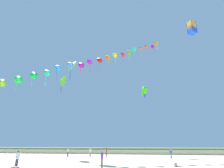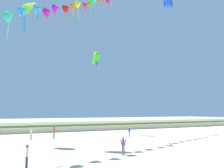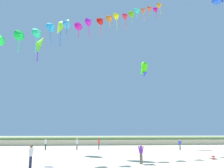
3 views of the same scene
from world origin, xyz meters
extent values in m
cube|color=beige|center=(0.00, 38.17, 0.48)|extent=(120.00, 13.43, 0.96)
cube|color=#6B844C|center=(0.00, 38.17, 1.10)|extent=(120.00, 11.42, 0.55)
cylinder|color=gray|center=(-5.57, 21.49, 0.40)|extent=(0.12, 0.12, 0.80)
cylinder|color=gray|center=(-5.66, 21.38, 0.40)|extent=(0.12, 0.12, 0.80)
cylinder|color=white|center=(-5.62, 21.44, 1.08)|extent=(0.21, 0.21, 0.57)
cylinder|color=white|center=(-5.50, 21.58, 1.13)|extent=(0.18, 0.20, 0.54)
cylinder|color=white|center=(-5.74, 21.30, 1.13)|extent=(0.18, 0.20, 0.54)
sphere|color=beige|center=(-5.62, 21.44, 1.48)|extent=(0.22, 0.22, 0.22)
cylinder|color=#282D4C|center=(-2.48, 21.33, 0.43)|extent=(0.12, 0.12, 0.86)
cylinder|color=#282D4C|center=(-2.49, 21.48, 0.43)|extent=(0.12, 0.12, 0.86)
cylinder|color=red|center=(-2.49, 21.40, 1.16)|extent=(0.23, 0.23, 0.61)
cylinder|color=red|center=(-2.48, 21.21, 1.21)|extent=(0.10, 0.21, 0.58)
cylinder|color=red|center=(-2.50, 21.60, 1.21)|extent=(0.10, 0.21, 0.58)
sphere|color=brown|center=(-2.49, 21.40, 1.59)|extent=(0.23, 0.23, 0.23)
cylinder|color=#726656|center=(0.28, 6.07, 0.40)|extent=(0.12, 0.12, 0.81)
cylinder|color=#726656|center=(0.37, 5.96, 0.40)|extent=(0.12, 0.12, 0.81)
cylinder|color=purple|center=(0.33, 6.02, 1.09)|extent=(0.21, 0.21, 0.57)
cylinder|color=purple|center=(0.21, 6.16, 1.14)|extent=(0.19, 0.20, 0.54)
cylinder|color=purple|center=(0.45, 5.88, 1.14)|extent=(0.19, 0.20, 0.54)
sphere|color=tan|center=(0.33, 6.02, 1.49)|extent=(0.22, 0.22, 0.22)
cylinder|color=#282D4C|center=(-8.09, 4.45, 0.41)|extent=(0.12, 0.12, 0.83)
cylinder|color=#282D4C|center=(-8.04, 4.58, 0.41)|extent=(0.12, 0.12, 0.83)
cylinder|color=white|center=(-8.07, 4.51, 1.12)|extent=(0.22, 0.22, 0.59)
cylinder|color=white|center=(-8.14, 4.34, 1.16)|extent=(0.15, 0.21, 0.56)
cylinder|color=white|center=(-8.00, 4.69, 1.16)|extent=(0.15, 0.21, 0.56)
sphere|color=brown|center=(-8.07, 4.51, 1.53)|extent=(0.22, 0.22, 0.22)
cylinder|color=#474C56|center=(-9.98, 21.12, 0.42)|extent=(0.12, 0.12, 0.84)
cylinder|color=#474C56|center=(-9.94, 21.26, 0.42)|extent=(0.12, 0.12, 0.84)
cylinder|color=white|center=(-9.96, 21.19, 1.14)|extent=(0.22, 0.22, 0.60)
cylinder|color=white|center=(-10.02, 21.00, 1.18)|extent=(0.14, 0.21, 0.57)
cylinder|color=white|center=(-9.91, 21.37, 1.18)|extent=(0.14, 0.21, 0.57)
sphere|color=brown|center=(-9.96, 21.19, 1.56)|extent=(0.23, 0.23, 0.23)
cylinder|color=gray|center=(8.67, 19.34, 0.38)|extent=(0.11, 0.11, 0.75)
cylinder|color=gray|center=(8.80, 19.31, 0.38)|extent=(0.11, 0.11, 0.75)
cylinder|color=blue|center=(8.73, 19.33, 1.02)|extent=(0.20, 0.20, 0.53)
cylinder|color=blue|center=(8.56, 19.35, 1.06)|extent=(0.19, 0.10, 0.51)
cylinder|color=blue|center=(8.90, 19.30, 1.06)|extent=(0.19, 0.10, 0.51)
sphere|color=tan|center=(8.73, 19.33, 1.39)|extent=(0.20, 0.20, 0.20)
cone|color=#18D848|center=(-12.04, 7.40, 10.80)|extent=(1.29, 1.27, 1.11)
cone|color=#0FC63F|center=(-10.73, 8.76, 11.88)|extent=(1.30, 1.29, 1.12)
cylinder|color=#39E58F|center=(-10.84, 8.66, 10.84)|extent=(0.14, 0.14, 1.64)
cone|color=#24D292|center=(-9.39, 10.01, 12.76)|extent=(1.39, 1.39, 1.20)
cylinder|color=#39E5CF|center=(-9.50, 9.91, 11.49)|extent=(0.23, 0.30, 2.09)
cone|color=#23A2E9|center=(-8.11, 10.76, 13.82)|extent=(1.40, 1.38, 1.20)
cylinder|color=#397EE5|center=(-8.22, 10.66, 12.58)|extent=(0.29, 0.17, 2.06)
cone|color=#379ADB|center=(-6.55, 11.91, 14.74)|extent=(1.30, 1.28, 1.12)
cylinder|color=#3978E5|center=(-6.66, 11.81, 13.87)|extent=(0.12, 0.09, 1.30)
cone|color=#C812A5|center=(-5.30, 13.46, 15.29)|extent=(1.31, 1.20, 1.10)
cylinder|color=#E5399B|center=(-5.42, 13.36, 14.37)|extent=(0.11, 0.15, 1.40)
cone|color=#B81BD0|center=(-4.09, 14.58, 16.38)|extent=(1.27, 1.28, 1.10)
cylinder|color=#E539D2|center=(-4.20, 14.48, 15.16)|extent=(0.29, 0.16, 1.99)
cone|color=red|center=(-2.58, 15.50, 17.10)|extent=(1.42, 1.38, 1.22)
cylinder|color=#E56539|center=(-2.69, 15.40, 15.82)|extent=(0.28, 0.26, 2.12)
cone|color=orange|center=(-1.23, 16.92, 18.25)|extent=(1.41, 1.38, 1.21)
cylinder|color=gold|center=(-1.34, 16.82, 17.41)|extent=(0.10, 0.12, 1.24)
cone|color=yellow|center=(-0.09, 18.31, 19.35)|extent=(1.36, 1.35, 1.17)
cylinder|color=#BDE539|center=(-0.21, 18.21, 18.05)|extent=(0.24, 0.30, 2.14)
cone|color=#E52A44|center=(1.42, 19.47, 19.98)|extent=(1.35, 1.35, 1.17)
cylinder|color=#E54B39|center=(1.31, 19.37, 18.76)|extent=(0.09, 0.22, 2.00)
cone|color=#5ABF0B|center=(2.57, 20.35, 20.89)|extent=(1.41, 1.36, 1.21)
cylinder|color=#5BE539|center=(2.46, 20.25, 19.95)|extent=(0.14, 0.17, 1.44)
cone|color=#29EBAD|center=(3.67, 21.45, 22.08)|extent=(1.44, 1.43, 1.23)
cylinder|color=#39E5D7|center=(3.56, 21.35, 21.26)|extent=(0.20, 0.21, 1.21)
cone|color=#CA613B|center=(5.08, 22.84, 22.97)|extent=(1.37, 1.38, 1.19)
cylinder|color=orange|center=(4.97, 22.74, 21.84)|extent=(0.16, 0.23, 1.81)
cone|color=#EE5731|center=(6.44, 23.91, 23.94)|extent=(1.34, 1.38, 1.18)
cylinder|color=orange|center=(6.33, 23.81, 22.99)|extent=(0.21, 0.13, 1.46)
cone|color=#E61095|center=(7.99, 25.29, 24.66)|extent=(1.40, 1.33, 1.20)
cylinder|color=#E5397B|center=(7.87, 25.19, 23.59)|extent=(0.15, 0.15, 1.71)
cone|color=orange|center=(9.00, 26.17, 26.01)|extent=(1.32, 1.24, 1.12)
cylinder|color=yellow|center=(8.88, 26.07, 24.92)|extent=(0.23, 0.13, 1.76)
cone|color=#96EA24|center=(-7.70, 14.35, 15.73)|extent=(2.74, 2.91, 2.38)
cone|color=blue|center=(-7.70, 14.35, 15.75)|extent=(1.54, 1.63, 1.33)
cylinder|color=blue|center=(-7.70, 14.35, 14.07)|extent=(0.15, 0.25, 2.63)
cylinder|color=#3EEA0E|center=(5.17, 24.47, 12.92)|extent=(1.43, 1.70, 1.95)
sphere|color=#3EEA0E|center=(5.17, 24.47, 13.71)|extent=(0.99, 0.99, 0.99)
cone|color=#2D38E5|center=(5.17, 24.47, 11.97)|extent=(1.11, 1.11, 0.75)
sphere|color=black|center=(5.17, 24.47, 13.99)|extent=(0.21, 0.21, 0.21)
cone|color=#5ED619|center=(-11.17, 18.17, 14.42)|extent=(1.92, 2.59, 2.45)
cone|color=#672DE5|center=(-11.17, 18.17, 14.44)|extent=(1.10, 1.44, 1.36)
cylinder|color=#672DE5|center=(-11.17, 18.17, 13.00)|extent=(0.20, 0.31, 2.14)
cube|color=white|center=(-6.40, 2.19, 0.39)|extent=(0.58, 0.41, 0.06)
cylinder|color=black|center=(-6.40, 2.19, 0.45)|extent=(0.45, 0.03, 0.03)
sphere|color=red|center=(7.73, 8.47, 0.18)|extent=(0.36, 0.36, 0.36)
cylinder|color=white|center=(7.73, 8.47, 0.18)|extent=(0.36, 0.36, 0.09)
camera|label=1|loc=(4.72, -12.53, 2.20)|focal=28.00mm
camera|label=2|loc=(-10.16, -13.11, 3.94)|focal=38.00mm
camera|label=3|loc=(-3.90, -13.68, 2.61)|focal=38.00mm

